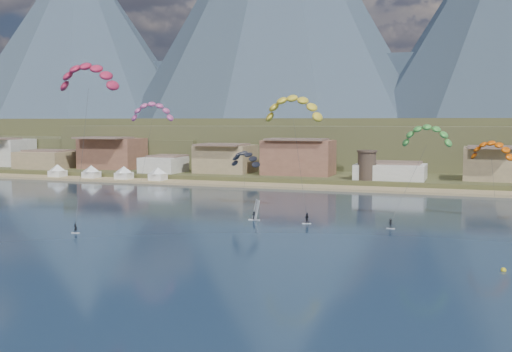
{
  "coord_description": "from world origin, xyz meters",
  "views": [
    {
      "loc": [
        32.64,
        -61.37,
        18.91
      ],
      "look_at": [
        0.0,
        32.0,
        10.0
      ],
      "focal_mm": 42.94,
      "sensor_mm": 36.0,
      "label": 1
    }
  ],
  "objects_px": {
    "kitesurfer_red": "(88,73)",
    "kitesurfer_green": "(427,133)",
    "kitesurfer_yellow": "(293,105)",
    "watchtower": "(367,165)",
    "windsurfer": "(255,214)",
    "buoy": "(504,270)"
  },
  "relations": [
    {
      "from": "watchtower",
      "to": "kitesurfer_green",
      "type": "xyz_separation_m",
      "value": [
        19.87,
        -54.89,
        10.29
      ]
    },
    {
      "from": "watchtower",
      "to": "kitesurfer_green",
      "type": "distance_m",
      "value": 59.28
    },
    {
      "from": "kitesurfer_red",
      "to": "buoy",
      "type": "bearing_deg",
      "value": -12.1
    },
    {
      "from": "kitesurfer_green",
      "to": "buoy",
      "type": "height_order",
      "value": "kitesurfer_green"
    },
    {
      "from": "kitesurfer_yellow",
      "to": "buoy",
      "type": "relative_size",
      "value": 40.09
    },
    {
      "from": "watchtower",
      "to": "kitesurfer_yellow",
      "type": "distance_m",
      "value": 54.97
    },
    {
      "from": "buoy",
      "to": "kitesurfer_green",
      "type": "bearing_deg",
      "value": 107.7
    },
    {
      "from": "watchtower",
      "to": "windsurfer",
      "type": "relative_size",
      "value": 2.19
    },
    {
      "from": "kitesurfer_red",
      "to": "kitesurfer_yellow",
      "type": "distance_m",
      "value": 41.56
    },
    {
      "from": "kitesurfer_red",
      "to": "kitesurfer_green",
      "type": "relative_size",
      "value": 1.49
    },
    {
      "from": "kitesurfer_yellow",
      "to": "kitesurfer_green",
      "type": "height_order",
      "value": "kitesurfer_yellow"
    },
    {
      "from": "watchtower",
      "to": "kitesurfer_red",
      "type": "bearing_deg",
      "value": -116.61
    },
    {
      "from": "kitesurfer_red",
      "to": "buoy",
      "type": "relative_size",
      "value": 45.32
    },
    {
      "from": "windsurfer",
      "to": "kitesurfer_yellow",
      "type": "bearing_deg",
      "value": 76.07
    },
    {
      "from": "windsurfer",
      "to": "kitesurfer_green",
      "type": "bearing_deg",
      "value": 20.44
    },
    {
      "from": "kitesurfer_red",
      "to": "kitesurfer_yellow",
      "type": "relative_size",
      "value": 1.13
    },
    {
      "from": "watchtower",
      "to": "kitesurfer_yellow",
      "type": "xyz_separation_m",
      "value": [
        -7.2,
        -52.11,
        15.94
      ]
    },
    {
      "from": "kitesurfer_red",
      "to": "windsurfer",
      "type": "distance_m",
      "value": 40.64
    },
    {
      "from": "kitesurfer_red",
      "to": "kitesurfer_yellow",
      "type": "bearing_deg",
      "value": 39.17
    },
    {
      "from": "kitesurfer_green",
      "to": "windsurfer",
      "type": "bearing_deg",
      "value": -159.56
    },
    {
      "from": "windsurfer",
      "to": "watchtower",
      "type": "bearing_deg",
      "value": 80.82
    },
    {
      "from": "watchtower",
      "to": "kitesurfer_yellow",
      "type": "bearing_deg",
      "value": -97.87
    }
  ]
}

